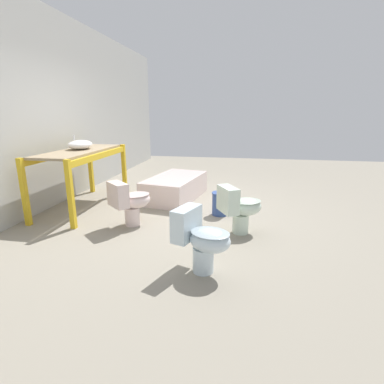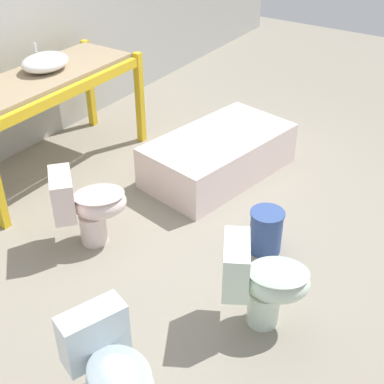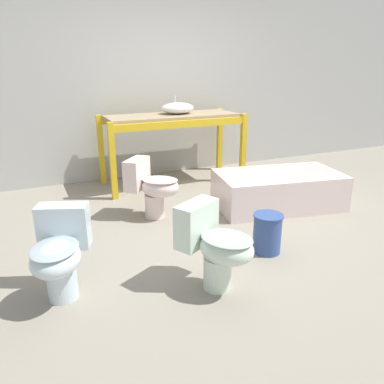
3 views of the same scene
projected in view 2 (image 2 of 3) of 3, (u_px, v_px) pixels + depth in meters
ground_plane at (185, 219)px, 4.55m from camera, size 12.00×12.00×0.00m
shelving_rack at (44, 90)px, 4.83m from camera, size 1.92×0.77×0.96m
sink_basin at (45, 62)px, 4.79m from camera, size 0.46×0.37×0.23m
bathtub_main at (219, 152)px, 5.05m from camera, size 1.55×1.02×0.41m
toilet_near at (88, 205)px, 4.11m from camera, size 0.65×0.63×0.65m
toilet_far at (111, 371)px, 2.82m from camera, size 0.52×0.64×0.65m
toilet_extra at (263, 281)px, 3.39m from camera, size 0.57×0.66×0.65m
bucket_white at (266, 231)px, 4.11m from camera, size 0.27×0.27×0.36m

